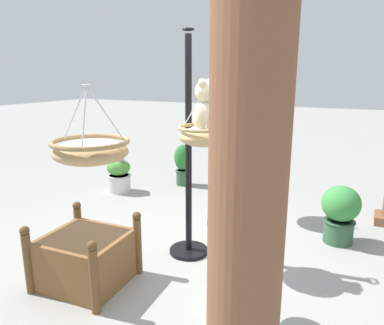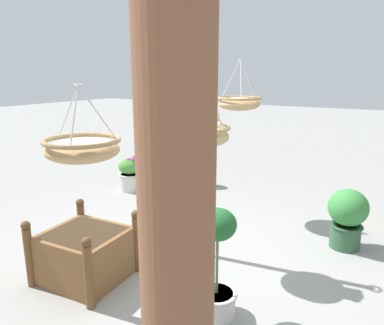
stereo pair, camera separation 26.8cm
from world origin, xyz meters
The scene contains 12 objects.
ground_plane centered at (0.00, 0.00, 0.00)m, with size 40.00×40.00×0.00m, color gray.
display_pole_central centered at (-0.15, -0.02, 0.76)m, with size 0.44×0.44×2.43m.
hanging_basket_with_teddy centered at (0.00, 0.23, 1.40)m, with size 0.53×0.53×0.55m.
teddy_bear centered at (0.00, 0.25, 1.64)m, with size 0.37×0.33×0.54m.
hanging_basket_left_high centered at (-1.46, -0.04, 1.61)m, with size 0.59×0.59×0.67m.
hanging_basket_right_low centered at (1.26, -0.10, 1.46)m, with size 0.57×0.57×0.57m.
greenhouse_pillar_far_back centered at (2.30, 1.41, 1.28)m, with size 0.42×0.42×2.66m.
wooden_planter_box centered at (0.84, -0.64, 0.27)m, with size 0.83×0.87×0.67m.
potted_plant_fern_front centered at (-1.57, -2.10, 0.30)m, with size 0.42×0.42×0.62m.
potted_plant_flowering_red centered at (-1.18, 1.48, 0.39)m, with size 0.45×0.45×0.71m.
potted_plant_tall_leafy centered at (0.69, 0.74, 0.46)m, with size 0.35×0.35×0.96m.
potted_plant_small_succulent centered at (-2.42, -1.30, 0.41)m, with size 0.31×0.31×0.75m.
Camera 2 is at (3.09, 1.93, 1.99)m, focal length 33.69 mm.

